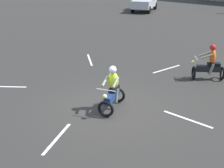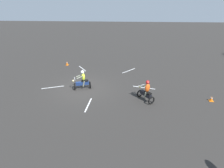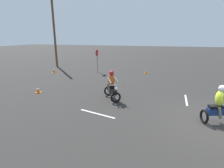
# 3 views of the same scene
# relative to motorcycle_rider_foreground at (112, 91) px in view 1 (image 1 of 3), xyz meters

# --- Properties ---
(ground_plane) EXTENTS (120.00, 120.00, 0.00)m
(ground_plane) POSITION_rel_motorcycle_rider_foreground_xyz_m (-0.09, -0.06, -0.73)
(ground_plane) COLOR #2D2B28
(motorcycle_rider_foreground) EXTENTS (1.03, 1.55, 1.66)m
(motorcycle_rider_foreground) POSITION_rel_motorcycle_rider_foreground_xyz_m (0.00, 0.00, 0.00)
(motorcycle_rider_foreground) COLOR black
(motorcycle_rider_foreground) RESTS_ON ground
(motorcycle_rider_background) EXTENTS (1.49, 1.29, 1.66)m
(motorcycle_rider_background) POSITION_rel_motorcycle_rider_foreground_xyz_m (1.59, 5.16, 0.00)
(motorcycle_rider_background) COLOR black
(motorcycle_rider_background) RESTS_ON ground
(pickup_truck) EXTENTS (3.17, 4.53, 1.73)m
(pickup_truck) POSITION_rel_motorcycle_rider_foreground_xyz_m (-11.81, 20.46, 0.20)
(pickup_truck) COLOR black
(pickup_truck) RESTS_ON ground
(lane_stripe_e) EXTENTS (1.89, 0.19, 0.01)m
(lane_stripe_e) POSITION_rel_motorcycle_rider_foreground_xyz_m (2.57, 0.97, -0.72)
(lane_stripe_e) COLOR silver
(lane_stripe_e) RESTS_ON ground
(lane_stripe_n) EXTENTS (0.55, 1.90, 0.01)m
(lane_stripe_n) POSITION_rel_motorcycle_rider_foreground_xyz_m (-0.61, 5.24, -0.72)
(lane_stripe_n) COLOR silver
(lane_stripe_n) RESTS_ON ground
(lane_stripe_nw) EXTENTS (1.61, 1.45, 0.01)m
(lane_stripe_nw) POSITION_rel_motorcycle_rider_foreground_xyz_m (-4.72, 3.96, -0.72)
(lane_stripe_nw) COLOR silver
(lane_stripe_nw) RESTS_ON ground
(lane_stripe_sw) EXTENTS (1.61, 1.19, 0.01)m
(lane_stripe_sw) POSITION_rel_motorcycle_rider_foreground_xyz_m (-5.00, -1.24, -0.72)
(lane_stripe_sw) COLOR silver
(lane_stripe_sw) RESTS_ON ground
(lane_stripe_s) EXTENTS (0.79, 1.79, 0.01)m
(lane_stripe_s) POSITION_rel_motorcycle_rider_foreground_xyz_m (-0.06, -2.71, -0.72)
(lane_stripe_s) COLOR silver
(lane_stripe_s) RESTS_ON ground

